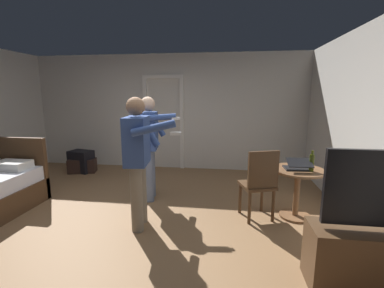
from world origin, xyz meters
The scene contains 11 objects.
ground_plane centered at (0.00, 0.00, 0.00)m, with size 6.81×6.81×0.00m, color olive.
wall_back centered at (0.00, 2.78, 1.30)m, with size 6.43×0.12×2.59m, color beige.
doorway_frame centered at (-0.07, 2.70, 1.22)m, with size 0.93×0.08×2.13m.
side_table centered at (2.37, 0.45, 0.48)m, with size 0.71×0.71×0.70m.
laptop centered at (2.35, 0.41, 0.75)m, with size 0.34×0.34×0.17m.
bottle_on_table centered at (2.51, 0.37, 0.82)m, with size 0.06×0.06×0.28m.
wooden_chair centered at (1.84, 0.30, 0.54)m, with size 0.53×0.53×0.99m.
person_blue_shirt centered at (0.30, -0.10, 0.98)m, with size 0.75×0.61×1.68m.
person_striped_shirt centered at (0.16, 0.82, 0.96)m, with size 0.70×0.56×1.67m.
suitcase_dark centered at (-1.77, 2.04, 0.15)m, with size 0.57×0.29×0.30m, color black.
suitcase_small centered at (-1.82, 2.09, 0.24)m, with size 0.49×0.33×0.48m, color black.
Camera 1 is at (1.41, -3.20, 1.72)m, focal length 24.72 mm.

